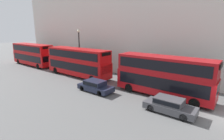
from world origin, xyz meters
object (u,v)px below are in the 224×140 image
bus_second_in_queue (78,61)px  bus_third_in_queue (32,54)px  car_hatchback (95,86)px  bus_leading (164,75)px  car_dark_sedan (169,105)px  pedestrian (53,61)px

bus_second_in_queue → bus_third_in_queue: (0.00, 13.23, -0.01)m
bus_second_in_queue → car_hatchback: bus_second_in_queue is taller
bus_leading → bus_third_in_queue: (-0.00, 26.75, -0.05)m
bus_leading → car_dark_sedan: 4.28m
bus_leading → bus_third_in_queue: bus_leading is taller
car_dark_sedan → car_hatchback: (-0.00, 8.72, -0.02)m
bus_second_in_queue → car_hatchback: bearing=-116.6°
bus_second_in_queue → bus_third_in_queue: size_ratio=1.06×
bus_second_in_queue → car_hatchback: (-3.40, -6.79, -1.65)m
bus_leading → car_hatchback: bearing=116.8°
bus_third_in_queue → car_hatchback: bearing=-99.6°
bus_leading → bus_second_in_queue: 13.52m
pedestrian → car_dark_sedan: bearing=-102.8°
bus_leading → bus_third_in_queue: size_ratio=0.95×
pedestrian → bus_leading: bearing=-95.9°
bus_leading → car_hatchback: bus_leading is taller
car_dark_sedan → car_hatchback: bearing=90.0°
bus_leading → car_hatchback: 7.73m
car_hatchback → pedestrian: size_ratio=2.54×
bus_leading → car_hatchback: (-3.40, 6.73, -1.69)m
car_dark_sedan → pedestrian: pedestrian is taller
bus_leading → pedestrian: size_ratio=6.12×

